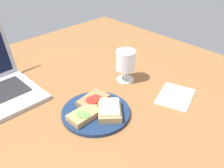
% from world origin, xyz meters
% --- Properties ---
extents(wooden_table, '(1.40, 1.40, 0.03)m').
position_xyz_m(wooden_table, '(0.00, 0.00, 0.01)').
color(wooden_table, brown).
rests_on(wooden_table, ground).
extents(plate, '(0.23, 0.23, 0.01)m').
position_xyz_m(plate, '(-0.05, -0.06, 0.04)').
color(plate, navy).
rests_on(plate, wooden_table).
extents(sandwich_with_cucumber, '(0.11, 0.07, 0.02)m').
position_xyz_m(sandwich_with_cucumber, '(-0.10, -0.06, 0.05)').
color(sandwich_with_cucumber, '#A88456').
rests_on(sandwich_with_cucumber, plate).
extents(sandwich_with_cheese, '(0.13, 0.13, 0.03)m').
position_xyz_m(sandwich_with_cheese, '(-0.02, -0.10, 0.06)').
color(sandwich_with_cheese, '#A88456').
rests_on(sandwich_with_cheese, plate).
extents(sandwich_with_tomato, '(0.12, 0.09, 0.02)m').
position_xyz_m(sandwich_with_tomato, '(-0.02, -0.02, 0.05)').
color(sandwich_with_tomato, '#937047').
rests_on(sandwich_with_tomato, plate).
extents(wine_glass, '(0.08, 0.08, 0.13)m').
position_xyz_m(wine_glass, '(0.18, 0.02, 0.11)').
color(wine_glass, white).
rests_on(wine_glass, wooden_table).
extents(napkin, '(0.18, 0.16, 0.00)m').
position_xyz_m(napkin, '(0.23, -0.19, 0.03)').
color(napkin, white).
rests_on(napkin, wooden_table).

